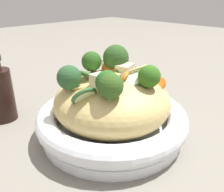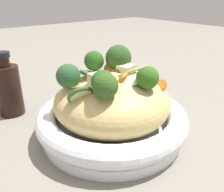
# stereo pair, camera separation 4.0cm
# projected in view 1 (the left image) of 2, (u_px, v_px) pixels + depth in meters

# --- Properties ---
(ground_plane) EXTENTS (3.00, 3.00, 0.00)m
(ground_plane) POSITION_uv_depth(u_px,v_px,m) (112.00, 133.00, 0.43)
(ground_plane) COLOR slate
(serving_bowl) EXTENTS (0.26, 0.26, 0.05)m
(serving_bowl) POSITION_uv_depth(u_px,v_px,m) (112.00, 120.00, 0.42)
(serving_bowl) COLOR white
(serving_bowl) RESTS_ON ground_plane
(noodle_heap) EXTENTS (0.20, 0.20, 0.11)m
(noodle_heap) POSITION_uv_depth(u_px,v_px,m) (112.00, 101.00, 0.40)
(noodle_heap) COLOR tan
(noodle_heap) RESTS_ON serving_bowl
(broccoli_florets) EXTENTS (0.15, 0.15, 0.07)m
(broccoli_florets) POSITION_uv_depth(u_px,v_px,m) (108.00, 71.00, 0.37)
(broccoli_florets) COLOR #A4BA77
(broccoli_florets) RESTS_ON serving_bowl
(carrot_coins) EXTENTS (0.09, 0.13, 0.04)m
(carrot_coins) POSITION_uv_depth(u_px,v_px,m) (123.00, 73.00, 0.41)
(carrot_coins) COLOR orange
(carrot_coins) RESTS_ON serving_bowl
(zucchini_slices) EXTENTS (0.15, 0.10, 0.05)m
(zucchini_slices) POSITION_uv_depth(u_px,v_px,m) (108.00, 80.00, 0.37)
(zucchini_slices) COLOR beige
(zucchini_slices) RESTS_ON serving_bowl
(chicken_chunks) EXTENTS (0.12, 0.10, 0.04)m
(chicken_chunks) POSITION_uv_depth(u_px,v_px,m) (113.00, 71.00, 0.42)
(chicken_chunks) COLOR beige
(chicken_chunks) RESTS_ON serving_bowl
(soy_sauce_bottle) EXTENTS (0.05, 0.05, 0.13)m
(soy_sauce_bottle) POSITION_uv_depth(u_px,v_px,m) (0.00, 93.00, 0.46)
(soy_sauce_bottle) COLOR black
(soy_sauce_bottle) RESTS_ON ground_plane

